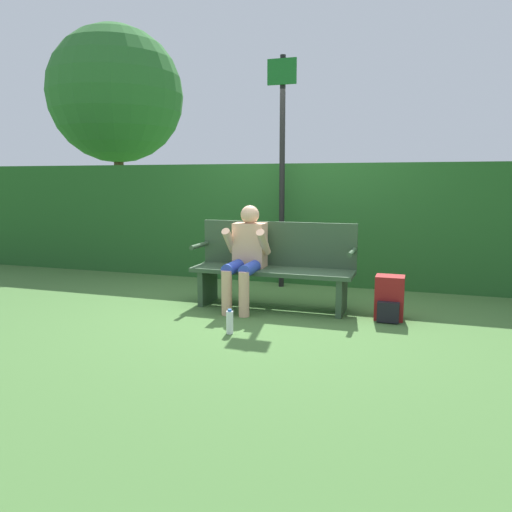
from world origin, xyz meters
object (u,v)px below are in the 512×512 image
at_px(person_seated, 246,253).
at_px(tree, 116,95).
at_px(park_bench, 274,265).
at_px(water_bottle, 230,322).
at_px(backpack, 389,299).
at_px(signpost, 282,159).

relative_size(person_seated, tree, 0.24).
xyz_separation_m(park_bench, tree, (-4.69, 4.24, 2.68)).
height_order(person_seated, water_bottle, person_seated).
bearing_deg(backpack, park_bench, 172.91).
xyz_separation_m(water_bottle, signpost, (-0.08, 2.10, 1.55)).
height_order(person_seated, tree, tree).
bearing_deg(person_seated, backpack, -0.11).
distance_m(backpack, water_bottle, 1.64).
xyz_separation_m(person_seated, water_bottle, (0.16, -0.93, -0.50)).
xyz_separation_m(park_bench, person_seated, (-0.27, -0.15, 0.15)).
xyz_separation_m(signpost, tree, (-4.49, 3.22, 1.49)).
bearing_deg(backpack, signpost, 140.78).
distance_m(park_bench, person_seated, 0.34).
bearing_deg(tree, water_bottle, -49.27).
bearing_deg(water_bottle, park_bench, 84.32).
bearing_deg(backpack, person_seated, 179.89).
distance_m(water_bottle, tree, 7.65).
height_order(water_bottle, signpost, signpost).
bearing_deg(park_bench, backpack, -7.09).
height_order(park_bench, water_bottle, park_bench).
distance_m(backpack, tree, 7.94).
xyz_separation_m(backpack, tree, (-5.93, 4.40, 2.93)).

